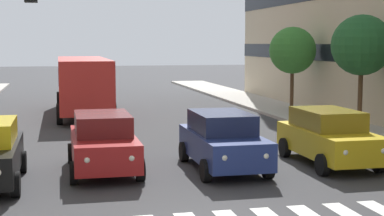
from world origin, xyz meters
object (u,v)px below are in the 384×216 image
object	(u,v)px
bus_behind_traffic	(83,80)
street_tree_2	(362,45)
car_1	(223,140)
car_2	(103,142)
street_tree_3	(293,51)
car_0	(329,136)

from	to	relation	value
bus_behind_traffic	street_tree_2	world-z (taller)	street_tree_2
car_1	bus_behind_traffic	xyz separation A→B (m)	(3.54, -14.87, 0.97)
car_2	street_tree_3	world-z (taller)	street_tree_3
car_0	car_1	bearing A→B (deg)	0.07
car_1	car_0	bearing A→B (deg)	-179.93
street_tree_3	bus_behind_traffic	bearing A→B (deg)	-10.15
street_tree_2	car_1	bearing A→B (deg)	37.25
car_0	bus_behind_traffic	world-z (taller)	bus_behind_traffic
car_0	car_1	distance (m)	3.46
car_2	street_tree_3	distance (m)	16.80
street_tree_3	car_1	bearing A→B (deg)	59.74
car_1	bus_behind_traffic	size ratio (longest dim) A/B	0.42
bus_behind_traffic	car_1	bearing A→B (deg)	103.39
street_tree_3	street_tree_2	bearing A→B (deg)	91.79
car_0	car_2	xyz separation A→B (m)	(7.00, -0.49, 0.00)
car_0	car_2	size ratio (longest dim) A/B	1.00
bus_behind_traffic	street_tree_2	bearing A→B (deg)	141.46
bus_behind_traffic	street_tree_3	distance (m)	11.34
car_1	street_tree_2	world-z (taller)	street_tree_2
car_0	street_tree_3	world-z (taller)	street_tree_3
bus_behind_traffic	car_2	bearing A→B (deg)	90.00
car_0	street_tree_2	bearing A→B (deg)	-126.02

